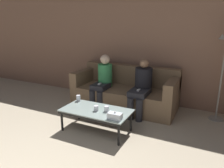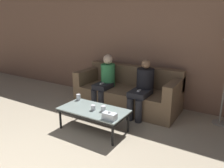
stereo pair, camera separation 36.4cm
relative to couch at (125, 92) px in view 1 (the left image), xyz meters
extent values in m
cube|color=#8C6651|center=(0.00, 0.53, 0.98)|extent=(12.00, 0.06, 2.60)
cube|color=brown|center=(0.00, -0.06, -0.10)|extent=(2.23, 0.92, 0.44)
cube|color=brown|center=(0.00, 0.30, 0.34)|extent=(2.23, 0.20, 0.44)
cube|color=brown|center=(-1.02, -0.06, 0.27)|extent=(0.18, 0.92, 0.31)
cube|color=brown|center=(1.02, -0.06, 0.27)|extent=(0.18, 0.92, 0.31)
cube|color=#8C9E99|center=(0.00, -1.27, 0.06)|extent=(1.18, 0.61, 0.02)
cube|color=black|center=(0.00, -1.27, 0.03)|extent=(1.16, 0.60, 0.04)
cylinder|color=black|center=(-0.54, -1.52, -0.16)|extent=(0.04, 0.04, 0.33)
cylinder|color=black|center=(0.54, -1.52, -0.16)|extent=(0.04, 0.04, 0.33)
cylinder|color=black|center=(-0.54, -1.01, -0.16)|extent=(0.04, 0.04, 0.33)
cylinder|color=black|center=(0.54, -1.01, -0.16)|extent=(0.04, 0.04, 0.33)
cylinder|color=silver|center=(0.02, -1.30, 0.11)|extent=(0.08, 0.08, 0.09)
cylinder|color=silver|center=(0.19, -1.25, 0.11)|extent=(0.08, 0.08, 0.09)
cylinder|color=silver|center=(-0.51, -1.05, 0.13)|extent=(0.08, 0.08, 0.11)
cube|color=silver|center=(0.44, -1.45, 0.12)|extent=(0.22, 0.12, 0.10)
sphere|color=white|center=(0.44, -1.45, 0.18)|extent=(0.04, 0.04, 0.04)
cylinder|color=gray|center=(1.85, 0.15, -0.31)|extent=(0.26, 0.26, 0.02)
cylinder|color=gray|center=(1.85, 0.15, 0.59)|extent=(0.03, 0.03, 1.83)
cone|color=gray|center=(1.77, 0.19, 1.25)|extent=(0.12, 0.12, 0.10)
cylinder|color=#28282D|center=(-0.53, -0.52, -0.10)|extent=(0.13, 0.13, 0.44)
cylinder|color=#28282D|center=(-0.35, -0.52, -0.10)|extent=(0.13, 0.13, 0.44)
cube|color=#28282D|center=(-0.44, -0.31, 0.17)|extent=(0.31, 0.41, 0.10)
cylinder|color=#388E51|center=(-0.44, -0.11, 0.37)|extent=(0.31, 0.31, 0.50)
sphere|color=beige|center=(-0.44, -0.11, 0.72)|extent=(0.21, 0.21, 0.21)
cube|color=white|center=(-0.44, -0.36, 0.23)|extent=(0.04, 0.12, 0.02)
cylinder|color=#28282D|center=(0.35, -0.58, -0.10)|extent=(0.13, 0.13, 0.44)
cylinder|color=#28282D|center=(0.53, -0.58, -0.10)|extent=(0.13, 0.13, 0.44)
cube|color=#28282D|center=(0.44, -0.35, 0.17)|extent=(0.35, 0.47, 0.10)
cylinder|color=black|center=(0.44, -0.11, 0.37)|extent=(0.35, 0.35, 0.50)
sphere|color=#997051|center=(0.44, -0.11, 0.70)|extent=(0.18, 0.18, 0.18)
cube|color=white|center=(0.44, -0.39, 0.23)|extent=(0.04, 0.12, 0.02)
camera|label=1|loc=(1.75, -4.23, 1.53)|focal=35.00mm
camera|label=2|loc=(2.07, -4.06, 1.53)|focal=35.00mm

